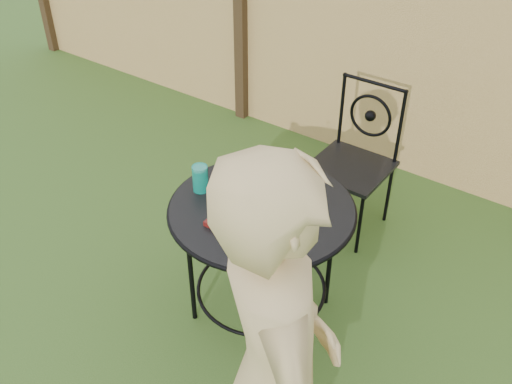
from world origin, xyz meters
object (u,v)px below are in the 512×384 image
patio_table (262,228)px  diner (276,377)px  salad_plate (244,220)px  patio_chair (355,156)px

patio_table → diner: bearing=-52.0°
diner → salad_plate: size_ratio=6.33×
patio_table → salad_plate: size_ratio=3.42×
patio_table → salad_plate: salad_plate is taller
diner → salad_plate: (-0.66, 0.70, -0.12)m
patio_chair → patio_table: bearing=-90.0°
patio_chair → salad_plate: (0.00, -1.14, 0.23)m
patio_table → diner: diner is taller
patio_table → salad_plate: (0.00, -0.15, 0.15)m
patio_chair → salad_plate: bearing=-89.9°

